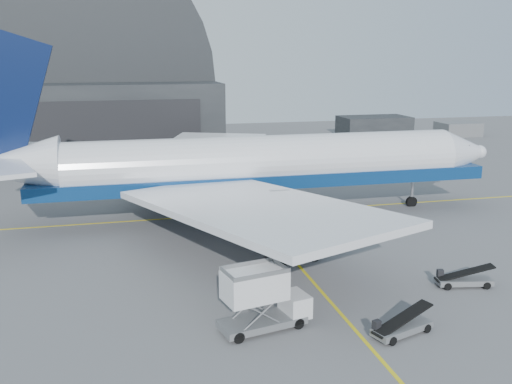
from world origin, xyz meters
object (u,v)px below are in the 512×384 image
object	(u,v)px
airliner	(245,165)
belt_loader_b	(463,280)
belt_loader_a	(401,327)
catering_truck	(262,300)
pushback_tug	(294,251)

from	to	relation	value
airliner	belt_loader_b	xyz separation A→B (m)	(11.44, -21.28, -4.94)
belt_loader_a	catering_truck	bearing A→B (deg)	142.96
catering_truck	belt_loader_a	bearing A→B (deg)	-30.86
catering_truck	belt_loader_a	xyz separation A→B (m)	(7.95, -2.61, -1.45)
airliner	catering_truck	distance (m)	24.99
catering_truck	pushback_tug	world-z (taller)	catering_truck
airliner	pushback_tug	xyz separation A→B (m)	(1.24, -12.97, -4.73)
pushback_tug	belt_loader_b	size ratio (longest dim) A/B	1.01
belt_loader_b	pushback_tug	bearing A→B (deg)	151.34
belt_loader_a	belt_loader_b	world-z (taller)	belt_loader_a
catering_truck	pushback_tug	distance (m)	12.76
belt_loader_a	belt_loader_b	size ratio (longest dim) A/B	1.01
belt_loader_b	belt_loader_a	bearing A→B (deg)	-133.62
airliner	belt_loader_b	size ratio (longest dim) A/B	12.99
catering_truck	belt_loader_b	distance (m)	16.17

